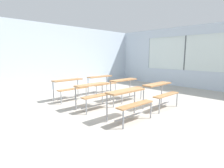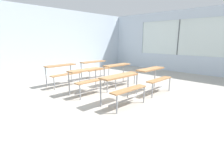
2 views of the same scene
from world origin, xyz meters
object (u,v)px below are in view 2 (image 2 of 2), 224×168
(desk_bench_r2c0, at_px, (62,70))
(desk_bench_r1c0, at_px, (88,76))
(desk_bench_r0c1, at_px, (153,75))
(desk_bench_r2c1, at_px, (95,66))
(desk_bench_r0c0, at_px, (122,83))
(desk_bench_r1c1, at_px, (119,70))

(desk_bench_r2c0, bearing_deg, desk_bench_r1c0, -89.25)
(desk_bench_r0c1, height_order, desk_bench_r2c1, same)
(desk_bench_r0c0, bearing_deg, desk_bench_r0c1, 2.76)
(desk_bench_r0c1, xyz_separation_m, desk_bench_r1c1, (-0.06, 1.34, 0.00))
(desk_bench_r1c1, xyz_separation_m, desk_bench_r2c1, (0.03, 1.36, 0.00))
(desk_bench_r2c0, bearing_deg, desk_bench_r0c1, -60.77)
(desk_bench_r1c0, distance_m, desk_bench_r2c0, 1.41)
(desk_bench_r0c1, bearing_deg, desk_bench_r0c0, -178.29)
(desk_bench_r1c1, height_order, desk_bench_r2c0, same)
(desk_bench_r1c0, bearing_deg, desk_bench_r2c1, 45.28)
(desk_bench_r1c0, distance_m, desk_bench_r2c1, 2.01)
(desk_bench_r2c0, xyz_separation_m, desk_bench_r2c1, (1.47, -0.04, 0.00))
(desk_bench_r0c0, bearing_deg, desk_bench_r1c0, 93.30)
(desk_bench_r1c0, xyz_separation_m, desk_bench_r1c1, (1.43, 0.02, 0.00))
(desk_bench_r0c0, xyz_separation_m, desk_bench_r1c0, (-0.02, 1.33, 0.00))
(desk_bench_r0c0, relative_size, desk_bench_r0c1, 1.01)
(desk_bench_r1c1, relative_size, desk_bench_r2c0, 1.01)
(desk_bench_r1c0, distance_m, desk_bench_r1c1, 1.43)
(desk_bench_r0c1, xyz_separation_m, desk_bench_r2c0, (-1.50, 2.74, 0.00))
(desk_bench_r1c0, relative_size, desk_bench_r1c1, 1.00)
(desk_bench_r0c0, xyz_separation_m, desk_bench_r0c1, (1.47, 0.01, 0.00))
(desk_bench_r0c1, height_order, desk_bench_r1c0, same)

